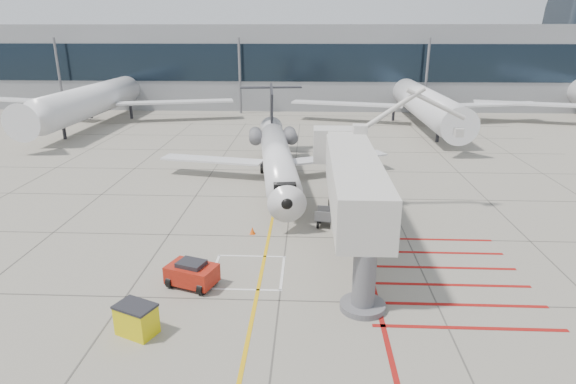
{
  "coord_description": "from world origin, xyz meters",
  "views": [
    {
      "loc": [
        1.42,
        -25.49,
        13.16
      ],
      "look_at": [
        0.0,
        6.0,
        2.5
      ],
      "focal_mm": 30.0,
      "sensor_mm": 36.0,
      "label": 1
    }
  ],
  "objects_px": {
    "regional_jet": "(278,147)",
    "pushback_tug": "(192,273)",
    "jet_bridge": "(354,191)",
    "spill_bin": "(136,319)"
  },
  "relations": [
    {
      "from": "regional_jet",
      "to": "pushback_tug",
      "type": "relative_size",
      "value": 10.91
    },
    {
      "from": "jet_bridge",
      "to": "pushback_tug",
      "type": "bearing_deg",
      "value": -151.92
    },
    {
      "from": "regional_jet",
      "to": "pushback_tug",
      "type": "distance_m",
      "value": 17.62
    },
    {
      "from": "regional_jet",
      "to": "jet_bridge",
      "type": "relative_size",
      "value": 1.44
    },
    {
      "from": "jet_bridge",
      "to": "pushback_tug",
      "type": "xyz_separation_m",
      "value": [
        -8.95,
        -4.81,
        -3.17
      ]
    },
    {
      "from": "pushback_tug",
      "to": "spill_bin",
      "type": "relative_size",
      "value": 1.51
    },
    {
      "from": "spill_bin",
      "to": "jet_bridge",
      "type": "bearing_deg",
      "value": 65.56
    },
    {
      "from": "pushback_tug",
      "to": "spill_bin",
      "type": "distance_m",
      "value": 4.66
    },
    {
      "from": "regional_jet",
      "to": "pushback_tug",
      "type": "height_order",
      "value": "regional_jet"
    },
    {
      "from": "pushback_tug",
      "to": "regional_jet",
      "type": "bearing_deg",
      "value": 97.78
    }
  ]
}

